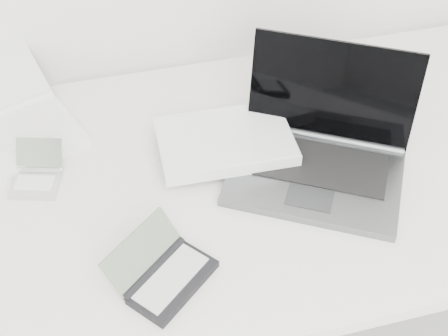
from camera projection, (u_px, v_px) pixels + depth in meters
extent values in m
cube|color=white|center=(233.00, 178.00, 1.32)|extent=(1.60, 0.80, 0.03)
cylinder|color=silver|center=(433.00, 138.00, 1.95)|extent=(0.04, 0.04, 0.70)
cube|color=#5D6063|center=(315.00, 178.00, 1.29)|extent=(0.42, 0.38, 0.02)
cube|color=black|center=(318.00, 164.00, 1.30)|extent=(0.31, 0.26, 0.00)
cube|color=black|center=(332.00, 91.00, 1.31)|extent=(0.33, 0.22, 0.22)
cylinder|color=#5D6063|center=(324.00, 138.00, 1.36)|extent=(0.31, 0.19, 0.02)
cube|color=#323437|center=(310.00, 198.00, 1.24)|extent=(0.11, 0.10, 0.00)
cube|color=white|center=(225.00, 141.00, 1.33)|extent=(0.29, 0.20, 0.03)
cube|color=white|center=(225.00, 136.00, 1.32)|extent=(0.29, 0.19, 0.00)
cube|color=white|center=(13.00, 143.00, 1.36)|extent=(0.33, 0.28, 0.02)
cube|color=silver|center=(9.00, 134.00, 1.37)|extent=(0.27, 0.20, 0.00)
cube|color=silver|center=(36.00, 185.00, 1.28)|extent=(0.11, 0.10, 0.01)
cube|color=silver|center=(35.00, 183.00, 1.27)|extent=(0.08, 0.06, 0.00)
cube|color=gray|center=(39.00, 154.00, 1.29)|extent=(0.10, 0.07, 0.06)
cylinder|color=silver|center=(39.00, 171.00, 1.30)|extent=(0.09, 0.04, 0.01)
cube|color=black|center=(173.00, 282.00, 1.11)|extent=(0.18, 0.17, 0.02)
cube|color=#B0B0B0|center=(171.00, 278.00, 1.10)|extent=(0.15, 0.14, 0.00)
cube|color=slate|center=(142.00, 251.00, 1.11)|extent=(0.16, 0.14, 0.06)
cylinder|color=black|center=(155.00, 268.00, 1.12)|extent=(0.13, 0.11, 0.02)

